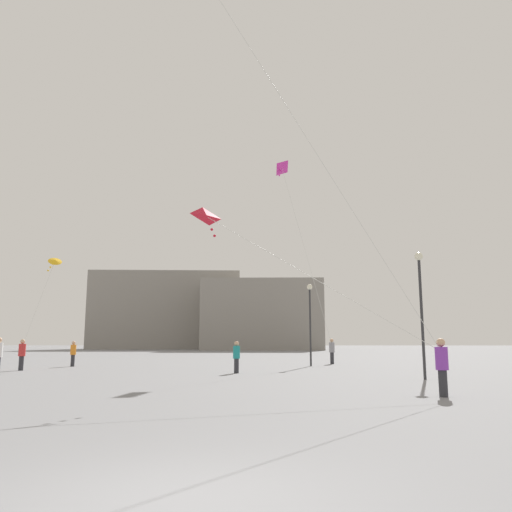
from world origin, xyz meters
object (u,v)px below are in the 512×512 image
at_px(kite_magenta_delta, 283,172).
at_px(person_in_orange, 73,352).
at_px(person_in_grey, 332,350).
at_px(person_in_teal, 237,356).
at_px(lamppost_east, 310,311).
at_px(person_in_red, 22,353).
at_px(building_centre_hall, 262,316).
at_px(person_in_purple, 442,365).
at_px(kite_amber_diamond, 55,262).
at_px(building_left_hall, 167,311).
at_px(lamppost_west, 421,294).
at_px(kite_crimson_delta, 212,220).

bearing_deg(kite_magenta_delta, person_in_orange, 179.62).
bearing_deg(person_in_grey, person_in_teal, 50.52).
bearing_deg(person_in_orange, lamppost_east, -8.99).
relative_size(person_in_red, building_centre_hall, 0.08).
relative_size(person_in_grey, kite_magenta_delta, 0.15).
xyz_separation_m(person_in_purple, person_in_red, (-18.65, 12.24, -0.00)).
xyz_separation_m(kite_amber_diamond, lamppost_east, (15.12, 3.92, -2.68)).
bearing_deg(person_in_teal, person_in_grey, -149.68).
bearing_deg(person_in_grey, person_in_purple, 83.57).
height_order(person_in_red, kite_magenta_delta, kite_magenta_delta).
height_order(building_left_hall, lamppost_west, building_left_hall).
bearing_deg(kite_crimson_delta, person_in_grey, 71.63).
bearing_deg(building_left_hall, kite_amber_diamond, -83.77).
relative_size(person_in_teal, person_in_purple, 0.93).
bearing_deg(kite_crimson_delta, building_centre_hall, 89.87).
height_order(kite_amber_diamond, lamppost_east, kite_amber_diamond).
bearing_deg(person_in_teal, kite_magenta_delta, -141.91).
xyz_separation_m(kite_amber_diamond, lamppost_west, (19.10, -6.93, -2.57)).
xyz_separation_m(person_in_orange, person_in_red, (-1.14, -4.26, 0.06)).
height_order(person_in_red, building_centre_hall, building_centre_hall).
relative_size(kite_amber_diamond, lamppost_east, 1.00).
distance_m(person_in_teal, person_in_orange, 12.32).
xyz_separation_m(person_in_teal, building_left_hall, (-18.10, 68.79, 6.12)).
xyz_separation_m(kite_magenta_delta, building_left_hall, (-20.60, 62.78, -5.47)).
relative_size(building_centre_hall, lamppost_west, 3.70).
xyz_separation_m(person_in_orange, building_centre_hall, (10.60, 55.47, 4.86)).
xyz_separation_m(person_in_grey, lamppost_east, (-1.67, -3.01, 2.52)).
height_order(kite_crimson_delta, lamppost_east, kite_crimson_delta).
distance_m(person_in_red, building_centre_hall, 61.07).
xyz_separation_m(person_in_orange, lamppost_west, (18.88, -9.95, 2.72)).
bearing_deg(lamppost_west, person_in_purple, -101.78).
bearing_deg(person_in_purple, kite_crimson_delta, -172.61).
height_order(person_in_grey, lamppost_east, lamppost_east).
distance_m(person_in_red, building_left_hall, 67.52).
height_order(person_in_red, lamppost_west, lamppost_west).
relative_size(person_in_orange, person_in_purple, 0.93).
height_order(kite_crimson_delta, lamppost_west, kite_crimson_delta).
bearing_deg(kite_crimson_delta, kite_magenta_delta, 79.18).
height_order(kite_magenta_delta, building_centre_hall, kite_magenta_delta).
xyz_separation_m(person_in_orange, person_in_purple, (17.51, -16.51, 0.06)).
relative_size(person_in_orange, building_left_hall, 0.06).
height_order(person_in_red, person_in_grey, person_in_grey).
relative_size(person_in_orange, kite_amber_diamond, 0.30).
height_order(person_in_purple, person_in_grey, person_in_grey).
xyz_separation_m(building_left_hall, lamppost_west, (26.27, -72.65, -3.41)).
relative_size(person_in_purple, building_centre_hall, 0.08).
bearing_deg(person_in_teal, kite_amber_diamond, -45.00).
xyz_separation_m(building_centre_hall, lamppost_east, (4.30, -54.57, -2.26)).
bearing_deg(person_in_orange, person_in_purple, -55.76).
distance_m(building_centre_hall, lamppost_west, 65.98).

